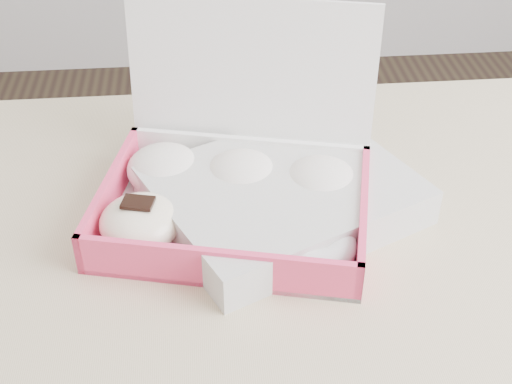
{
  "coord_description": "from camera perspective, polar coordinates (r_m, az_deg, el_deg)",
  "views": [
    {
      "loc": [
        -0.19,
        -0.55,
        1.27
      ],
      "look_at": [
        -0.14,
        0.07,
        0.8
      ],
      "focal_mm": 50.0,
      "sensor_mm": 36.0,
      "label": 1
    }
  ],
  "objects": [
    {
      "name": "table",
      "position": [
        0.83,
        9.96,
        -9.73
      ],
      "size": [
        1.2,
        0.8,
        0.75
      ],
      "color": "tan",
      "rests_on": "ground"
    },
    {
      "name": "newspapers",
      "position": [
        0.82,
        2.18,
        -0.26
      ],
      "size": [
        0.35,
        0.32,
        0.04
      ],
      "primitive_type": "cube",
      "rotation": [
        0.0,
        0.0,
        0.45
      ],
      "color": "silver",
      "rests_on": "table"
    },
    {
      "name": "donut_box",
      "position": [
        0.81,
        -1.79,
        0.21
      ],
      "size": [
        0.35,
        0.31,
        0.22
      ],
      "rotation": [
        0.0,
        0.0,
        -0.24
      ],
      "color": "white",
      "rests_on": "table"
    }
  ]
}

